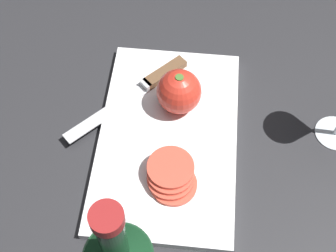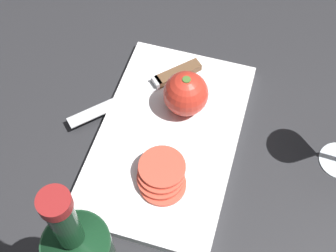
{
  "view_description": "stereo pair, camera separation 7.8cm",
  "coord_description": "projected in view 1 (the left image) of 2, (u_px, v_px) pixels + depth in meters",
  "views": [
    {
      "loc": [
        -0.4,
        -0.02,
        0.71
      ],
      "look_at": [
        0.02,
        0.02,
        0.05
      ],
      "focal_mm": 50.0,
      "sensor_mm": 36.0,
      "label": 1
    },
    {
      "loc": [
        -0.38,
        -0.1,
        0.71
      ],
      "look_at": [
        0.02,
        0.02,
        0.05
      ],
      "focal_mm": 50.0,
      "sensor_mm": 36.0,
      "label": 2
    }
  ],
  "objects": [
    {
      "name": "whole_tomato",
      "position": [
        179.0,
        91.0,
        0.81
      ],
      "size": [
        0.08,
        0.08,
        0.08
      ],
      "color": "red",
      "rests_on": "cutting_board"
    },
    {
      "name": "tomato_slice_stack_near",
      "position": [
        171.0,
        176.0,
        0.75
      ],
      "size": [
        0.1,
        0.08,
        0.03
      ],
      "color": "#DB4C38",
      "rests_on": "cutting_board"
    },
    {
      "name": "knife",
      "position": [
        152.0,
        82.0,
        0.87
      ],
      "size": [
        0.21,
        0.2,
        0.01
      ],
      "rotation": [
        0.0,
        0.0,
        2.37
      ],
      "color": "silver",
      "rests_on": "cutting_board"
    },
    {
      "name": "ground_plane",
      "position": [
        177.0,
        152.0,
        0.81
      ],
      "size": [
        3.0,
        3.0,
        0.0
      ],
      "primitive_type": "plane",
      "color": "#28282B"
    },
    {
      "name": "cutting_board",
      "position": [
        168.0,
        138.0,
        0.82
      ],
      "size": [
        0.39,
        0.24,
        0.02
      ],
      "color": "white",
      "rests_on": "ground_plane"
    }
  ]
}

